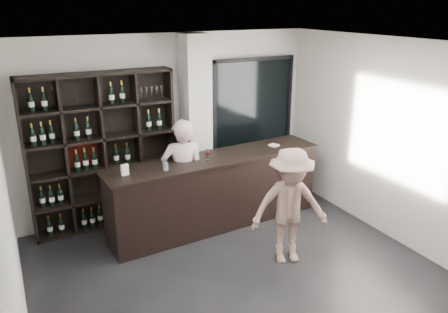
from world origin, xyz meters
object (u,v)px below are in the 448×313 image
wine_shelf (103,152)px  customer (290,207)px  taster_black (180,177)px  taster_pink (183,176)px  tasting_counter (216,191)px

wine_shelf → customer: size_ratio=1.50×
customer → taster_black: bearing=135.2°
taster_pink → taster_black: size_ratio=1.15×
tasting_counter → taster_pink: (-0.50, 0.10, 0.31)m
taster_pink → taster_black: (0.05, 0.25, -0.12)m
tasting_counter → taster_pink: 0.60m
wine_shelf → taster_pink: (1.00, -0.72, -0.32)m
wine_shelf → customer: 2.91m
taster_black → customer: 1.91m
tasting_counter → taster_black: bearing=138.8°
tasting_counter → wine_shelf: bearing=148.4°
wine_shelf → taster_pink: 1.27m
tasting_counter → taster_black: size_ratio=2.26×
wine_shelf → customer: wine_shelf is taller
tasting_counter → customer: (0.41, -1.35, 0.23)m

